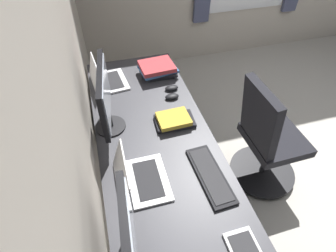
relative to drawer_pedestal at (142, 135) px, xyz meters
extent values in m
cube|color=beige|center=(-0.44, 0.41, 0.95)|extent=(4.73, 0.10, 2.60)
cube|color=#38383D|center=(-0.54, -0.03, 0.37)|extent=(2.26, 0.74, 0.03)
cylinder|color=silver|center=(0.53, -0.34, 0.00)|extent=(0.05, 0.05, 0.70)
cylinder|color=silver|center=(0.53, 0.28, 0.00)|extent=(0.05, 0.05, 0.70)
cube|color=#38383D|center=(0.00, 0.00, 0.00)|extent=(0.40, 0.50, 0.69)
cube|color=silver|center=(0.00, -0.25, 0.00)|extent=(0.37, 0.01, 0.61)
cylinder|color=black|center=(-0.23, 0.24, 0.39)|extent=(0.20, 0.20, 0.01)
cylinder|color=black|center=(-0.23, 0.24, 0.44)|extent=(0.04, 0.04, 0.10)
cube|color=black|center=(-0.23, 0.24, 0.66)|extent=(0.50, 0.09, 0.33)
cube|color=#B2BCCC|center=(-0.23, 0.22, 0.66)|extent=(0.45, 0.06, 0.29)
cube|color=white|center=(-0.71, 0.09, 0.39)|extent=(0.33, 0.22, 0.01)
cube|color=#262628|center=(-0.71, 0.09, 0.40)|extent=(0.26, 0.14, 0.00)
cube|color=white|center=(-0.71, 0.23, 0.50)|extent=(0.32, 0.07, 0.20)
cube|color=navy|center=(-0.71, 0.23, 0.50)|extent=(0.29, 0.06, 0.17)
cube|color=silver|center=(0.28, 0.16, 0.39)|extent=(0.33, 0.24, 0.01)
cube|color=#262628|center=(0.28, 0.16, 0.40)|extent=(0.26, 0.16, 0.00)
cube|color=silver|center=(0.27, 0.29, 0.50)|extent=(0.31, 0.08, 0.20)
cube|color=#19234C|center=(0.27, 0.29, 0.50)|extent=(0.28, 0.07, 0.17)
cube|color=black|center=(-0.78, -0.26, 0.39)|extent=(0.43, 0.16, 0.02)
cube|color=#2D2D30|center=(-0.78, -0.26, 0.40)|extent=(0.38, 0.13, 0.00)
ellipsoid|color=black|center=(-0.05, -0.24, 0.40)|extent=(0.06, 0.10, 0.03)
ellipsoid|color=black|center=(0.05, -0.27, 0.40)|extent=(0.06, 0.10, 0.03)
cube|color=black|center=(-0.31, -0.19, 0.40)|extent=(0.18, 0.27, 0.03)
cube|color=gold|center=(-0.31, -0.18, 0.43)|extent=(0.18, 0.22, 0.03)
cube|color=black|center=(0.29, -0.23, 0.39)|extent=(0.20, 0.22, 0.02)
cube|color=black|center=(0.28, -0.23, 0.42)|extent=(0.23, 0.32, 0.02)
cube|color=#38669E|center=(0.28, -0.22, 0.44)|extent=(0.24, 0.32, 0.02)
cube|color=#B2383D|center=(0.28, -0.21, 0.46)|extent=(0.24, 0.28, 0.03)
cube|color=black|center=(-0.43, -0.97, 0.11)|extent=(0.45, 0.43, 0.07)
cube|color=black|center=(-0.43, -0.76, 0.40)|extent=(0.40, 0.13, 0.50)
cylinder|color=black|center=(-0.43, -0.97, -0.10)|extent=(0.05, 0.05, 0.37)
cylinder|color=black|center=(-0.43, -0.97, -0.31)|extent=(0.56, 0.56, 0.03)
camera|label=1|loc=(-1.57, 0.21, 1.67)|focal=28.88mm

